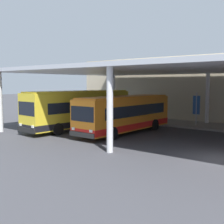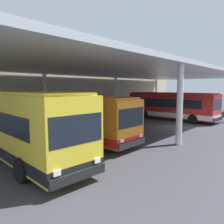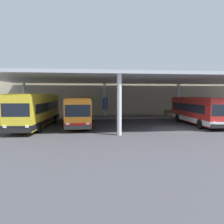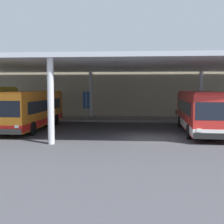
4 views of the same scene
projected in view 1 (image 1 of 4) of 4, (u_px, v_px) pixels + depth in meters
The scene contains 4 objects.
ground_plane at pixel (224, 160), 16.32m from camera, with size 200.00×200.00×0.00m, color #3D3D42.
bus_nearest_bay at pixel (80, 109), 27.45m from camera, with size 3.26×11.47×3.57m.
bus_second_bay at pixel (125, 114), 25.25m from camera, with size 2.80×10.55×3.17m.
banner_sign at pixel (196, 107), 28.52m from camera, with size 0.70×0.12×3.20m.
Camera 1 is at (5.12, -16.38, 4.24)m, focal length 47.22 mm.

